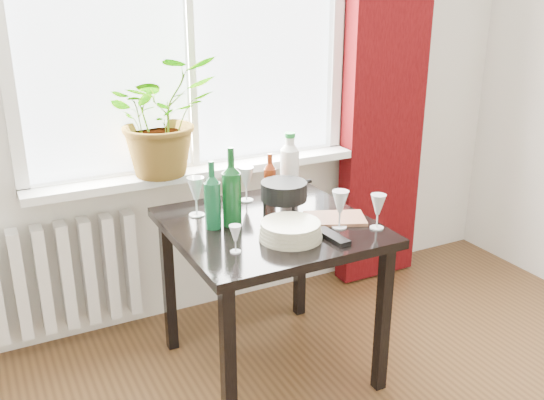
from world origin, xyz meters
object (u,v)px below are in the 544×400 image
potted_plant (161,116)px  plate_stack (290,231)px  tv_remote (332,237)px  wineglass_back_left (196,196)px  wineglass_front_left (235,239)px  radiator (55,278)px  cutting_board (335,218)px  wine_bottle_right (232,186)px  table (270,242)px  cleaning_bottle (290,163)px  wineglass_front_right (340,209)px  wine_bottle_left (212,195)px  wineglass_back_center (246,184)px  bottle_amber (270,178)px  wineglass_far_right (378,211)px  fondue_pot (284,199)px

potted_plant → plate_stack: size_ratio=2.20×
tv_remote → wineglass_back_left: bearing=124.9°
wineglass_back_left → wineglass_front_left: size_ratio=1.60×
radiator → cutting_board: bearing=-33.1°
plate_stack → tv_remote: plate_stack is taller
tv_remote → wine_bottle_right: bearing=129.0°
tv_remote → plate_stack: bearing=147.7°
table → cleaning_bottle: (0.25, 0.28, 0.25)m
wine_bottle_right → cleaning_bottle: (0.40, 0.23, -0.01)m
radiator → table: bearing=-36.5°
cleaning_bottle → tv_remote: 0.58m
table → cutting_board: cutting_board is taller
cutting_board → plate_stack: bearing=-162.0°
radiator → plate_stack: plate_stack is taller
potted_plant → wineglass_back_left: potted_plant is taller
wineglass_front_right → wine_bottle_left: bearing=152.8°
table → cleaning_bottle: 0.45m
wineglass_back_center → table: bearing=-94.9°
wine_bottle_left → radiator: bearing=137.1°
radiator → wineglass_back_center: bearing=-20.7°
plate_stack → potted_plant: bearing=110.6°
bottle_amber → wineglass_front_right: bottle_amber is taller
wine_bottle_left → cutting_board: wine_bottle_left is taller
potted_plant → wineglass_far_right: potted_plant is taller
wineglass_back_left → table: bearing=-42.1°
wine_bottle_left → wineglass_front_left: (-0.02, -0.27, -0.09)m
wine_bottle_right → wineglass_back_center: 0.32m
wineglass_front_right → wine_bottle_right: bearing=148.8°
bottle_amber → plate_stack: (-0.12, -0.43, -0.09)m
wine_bottle_left → wineglass_back_center: wine_bottle_left is taller
wineglass_back_left → wineglass_front_left: wineglass_back_left is taller
wineglass_front_right → cutting_board: (0.03, 0.08, -0.08)m
table → wineglass_front_left: (-0.26, -0.21, 0.15)m
wine_bottle_left → wineglass_back_center: 0.36m
wine_bottle_right → cutting_board: 0.48m
wineglass_back_left → plate_stack: wineglass_back_left is taller
wineglass_front_right → wineglass_front_left: bearing=-176.9°
bottle_amber → fondue_pot: bottle_amber is taller
wineglass_far_right → table: bearing=145.0°
wineglass_front_right → wineglass_front_left: 0.50m
wineglass_back_center → radiator: bearing=159.3°
wine_bottle_left → tv_remote: (0.39, -0.33, -0.14)m
wineglass_back_left → cutting_board: (0.52, -0.33, -0.08)m
bottle_amber → cutting_board: bottle_amber is taller
wineglass_back_center → tv_remote: bearing=-77.8°
cutting_board → tv_remote: bearing=-125.4°
bottle_amber → tv_remote: bottle_amber is taller
radiator → cutting_board: 1.39m
wineglass_far_right → cutting_board: size_ratio=0.60×
table → plate_stack: 0.23m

